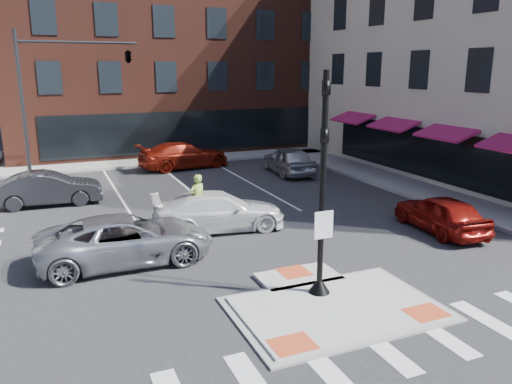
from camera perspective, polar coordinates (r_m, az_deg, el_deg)
name	(u,v)px	position (r m, az deg, el deg)	size (l,w,h in m)	color
ground	(326,302)	(13.91, 8.04, -12.34)	(120.00, 120.00, 0.00)	#28282B
refuge_island	(331,304)	(13.70, 8.62, -12.58)	(5.40, 4.65, 0.13)	gray
sidewalk_e	(405,185)	(27.62, 16.71, 0.79)	(3.00, 24.00, 0.15)	gray
sidewalk_n	(199,158)	(34.52, -6.55, 3.89)	(26.00, 3.00, 0.15)	gray
building_n	(162,46)	(43.68, -10.75, 16.06)	(24.40, 18.40, 15.50)	#4C2017
building_far_left	(64,77)	(62.66, -21.13, 12.16)	(10.00, 12.00, 10.00)	slate
building_far_right	(171,68)	(66.45, -9.72, 13.81)	(12.00, 12.00, 12.00)	brown
signal_pole	(322,215)	(13.36, 7.52, -2.57)	(0.60, 0.60, 5.98)	black
mast_arm_signal	(101,66)	(28.77, -17.32, 13.61)	(6.10, 2.24, 8.00)	black
silver_suv	(126,239)	(16.64, -14.66, -5.26)	(2.58, 5.59, 1.55)	#A0A2A7
red_sedan	(441,213)	(20.36, 20.36, -2.29)	(1.70, 4.23, 1.44)	maroon
white_pickup	(219,211)	(19.35, -4.25, -2.19)	(2.08, 5.12, 1.49)	white
bg_car_dark	(48,189)	(24.62, -22.65, 0.37)	(1.63, 4.67, 1.54)	#242529
bg_car_silver	(289,160)	(29.49, 3.75, 3.65)	(1.92, 4.78, 1.63)	#ABAEB2
bg_car_red	(184,155)	(31.39, -8.23, 4.19)	(2.29, 5.63, 1.63)	maroon
cyclist	(198,213)	(19.10, -6.66, -2.40)	(1.19, 1.91, 2.27)	#3F3F44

